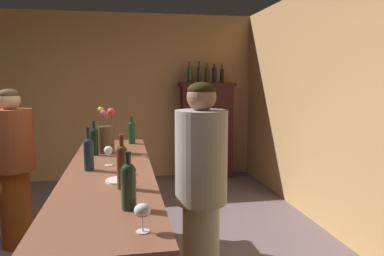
% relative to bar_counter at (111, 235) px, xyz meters
% --- Properties ---
extents(wall_back, '(5.69, 0.12, 2.71)m').
position_rel_bar_counter_xyz_m(wall_back, '(-0.52, 3.61, 0.86)').
color(wall_back, tan).
rests_on(wall_back, ground).
extents(bar_counter, '(0.62, 2.72, 0.99)m').
position_rel_bar_counter_xyz_m(bar_counter, '(0.00, 0.00, 0.00)').
color(bar_counter, brown).
rests_on(bar_counter, ground).
extents(display_cabinet, '(0.92, 0.37, 1.59)m').
position_rel_bar_counter_xyz_m(display_cabinet, '(1.47, 3.33, 0.33)').
color(display_cabinet, '#3C1818').
rests_on(display_cabinet, ground).
extents(wine_bottle_pinot, '(0.07, 0.07, 0.31)m').
position_rel_bar_counter_xyz_m(wine_bottle_pinot, '(-0.14, 0.01, 0.62)').
color(wine_bottle_pinot, '#172939').
rests_on(wine_bottle_pinot, bar_counter).
extents(wine_bottle_riesling, '(0.06, 0.06, 0.30)m').
position_rel_bar_counter_xyz_m(wine_bottle_riesling, '(-0.14, 0.58, 0.62)').
color(wine_bottle_riesling, black).
rests_on(wine_bottle_riesling, bar_counter).
extents(wine_bottle_syrah, '(0.06, 0.06, 0.33)m').
position_rel_bar_counter_xyz_m(wine_bottle_syrah, '(0.10, -0.49, 0.64)').
color(wine_bottle_syrah, '#4C2D1B').
rests_on(wine_bottle_syrah, bar_counter).
extents(wine_bottle_merlot, '(0.07, 0.07, 0.30)m').
position_rel_bar_counter_xyz_m(wine_bottle_merlot, '(0.19, 1.10, 0.62)').
color(wine_bottle_merlot, '#143B25').
rests_on(wine_bottle_merlot, bar_counter).
extents(wine_bottle_chardonnay, '(0.08, 0.08, 0.30)m').
position_rel_bar_counter_xyz_m(wine_bottle_chardonnay, '(0.13, -0.86, 0.63)').
color(wine_bottle_chardonnay, '#203122').
rests_on(wine_bottle_chardonnay, bar_counter).
extents(wine_glass_front, '(0.07, 0.07, 0.13)m').
position_rel_bar_counter_xyz_m(wine_glass_front, '(0.18, -1.16, 0.58)').
color(wine_glass_front, white).
rests_on(wine_glass_front, bar_counter).
extents(wine_glass_mid, '(0.07, 0.07, 0.15)m').
position_rel_bar_counter_xyz_m(wine_glass_mid, '(-0.01, 0.15, 0.60)').
color(wine_glass_mid, white).
rests_on(wine_glass_mid, bar_counter).
extents(flower_arrangement, '(0.16, 0.17, 0.41)m').
position_rel_bar_counter_xyz_m(flower_arrangement, '(-0.05, 0.67, 0.65)').
color(flower_arrangement, brown).
rests_on(flower_arrangement, bar_counter).
extents(cheese_plate, '(0.19, 0.19, 0.01)m').
position_rel_bar_counter_xyz_m(cheese_plate, '(0.08, -0.32, 0.50)').
color(cheese_plate, white).
rests_on(cheese_plate, bar_counter).
extents(display_bottle_left, '(0.07, 0.07, 0.34)m').
position_rel_bar_counter_xyz_m(display_bottle_left, '(1.18, 3.33, 1.24)').
color(display_bottle_left, '#28532F').
rests_on(display_bottle_left, display_cabinet).
extents(display_bottle_midleft, '(0.07, 0.07, 0.34)m').
position_rel_bar_counter_xyz_m(display_bottle_midleft, '(1.34, 3.33, 1.24)').
color(display_bottle_midleft, '#1D381F').
rests_on(display_bottle_midleft, display_cabinet).
extents(display_bottle_center, '(0.07, 0.07, 0.33)m').
position_rel_bar_counter_xyz_m(display_bottle_center, '(1.48, 3.33, 1.24)').
color(display_bottle_center, '#4E3414').
rests_on(display_bottle_center, display_cabinet).
extents(display_bottle_midright, '(0.07, 0.07, 0.31)m').
position_rel_bar_counter_xyz_m(display_bottle_midright, '(1.60, 3.33, 1.24)').
color(display_bottle_midright, '#242238').
rests_on(display_bottle_midright, display_cabinet).
extents(display_bottle_right, '(0.06, 0.06, 0.31)m').
position_rel_bar_counter_xyz_m(display_bottle_right, '(1.73, 3.33, 1.22)').
color(display_bottle_right, black).
rests_on(display_bottle_right, display_cabinet).
extents(patron_near_entrance, '(0.40, 0.40, 1.56)m').
position_rel_bar_counter_xyz_m(patron_near_entrance, '(-0.95, 1.09, 0.34)').
color(patron_near_entrance, brown).
rests_on(patron_near_entrance, ground).
extents(bartender, '(0.36, 0.36, 1.63)m').
position_rel_bar_counter_xyz_m(bartender, '(0.62, -0.28, 0.39)').
color(bartender, gray).
rests_on(bartender, ground).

